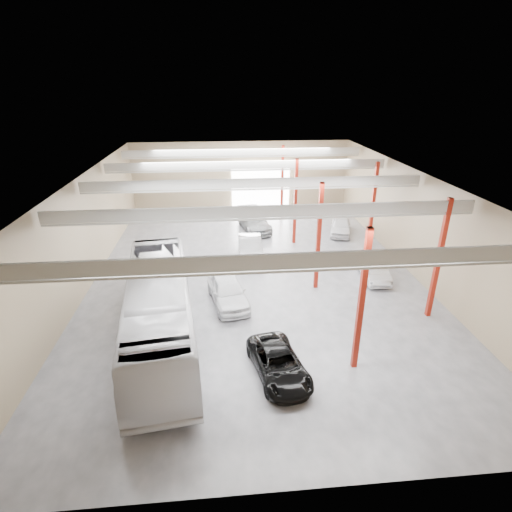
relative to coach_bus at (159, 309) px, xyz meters
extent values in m
cube|color=#4F4F55|center=(5.55, 6.96, -1.83)|extent=(22.00, 32.00, 0.01)
cube|color=beige|center=(5.55, 6.96, 5.17)|extent=(22.00, 32.00, 0.12)
cube|color=#846D52|center=(5.55, 22.96, 1.67)|extent=(22.00, 0.12, 7.00)
cube|color=#846D52|center=(5.55, -9.04, 1.67)|extent=(22.00, 0.12, 7.00)
cube|color=#846D52|center=(-5.45, 6.96, 1.67)|extent=(0.12, 32.00, 7.00)
cube|color=#846D52|center=(16.55, 6.96, 1.67)|extent=(0.12, 32.00, 7.00)
cube|color=white|center=(7.55, 22.81, 0.67)|extent=(6.00, 0.20, 5.00)
cube|color=maroon|center=(9.35, -3.04, 1.67)|extent=(0.25, 0.25, 7.00)
cube|color=maroon|center=(9.35, 4.96, 1.67)|extent=(0.25, 0.25, 7.00)
cube|color=maroon|center=(9.35, 12.96, 1.67)|extent=(0.25, 0.25, 7.00)
cube|color=maroon|center=(9.35, 19.96, 1.67)|extent=(0.25, 0.25, 7.00)
cube|color=maroon|center=(15.05, 0.96, 1.67)|extent=(0.25, 0.25, 7.00)
cube|color=maroon|center=(15.05, 10.96, 1.67)|extent=(0.25, 0.25, 7.00)
cube|color=#B4B4AF|center=(5.55, -5.04, 4.72)|extent=(21.60, 0.15, 0.60)
cube|color=#B4B4AF|center=(5.55, -5.04, 4.32)|extent=(21.60, 0.10, 0.10)
cube|color=#B4B4AF|center=(5.55, 0.96, 4.72)|extent=(21.60, 0.15, 0.60)
cube|color=#B4B4AF|center=(5.55, 0.96, 4.32)|extent=(21.60, 0.10, 0.10)
cube|color=#B4B4AF|center=(5.55, 6.96, 4.72)|extent=(21.60, 0.15, 0.60)
cube|color=#B4B4AF|center=(5.55, 6.96, 4.32)|extent=(21.60, 0.10, 0.10)
cube|color=#B4B4AF|center=(5.55, 12.96, 4.72)|extent=(21.60, 0.15, 0.60)
cube|color=#B4B4AF|center=(5.55, 12.96, 4.32)|extent=(21.60, 0.10, 0.10)
cube|color=#B4B4AF|center=(5.55, 18.96, 4.72)|extent=(21.60, 0.15, 0.60)
cube|color=#B4B4AF|center=(5.55, 18.96, 4.32)|extent=(21.60, 0.10, 0.10)
imported|color=silver|center=(0.00, 0.00, 0.00)|extent=(4.72, 13.42, 3.66)
imported|color=black|center=(5.68, -3.33, -1.20)|extent=(2.88, 4.82, 1.25)
imported|color=white|center=(3.55, 3.47, -1.00)|extent=(2.84, 5.14, 1.66)
imported|color=#B5B6BB|center=(5.45, 10.17, -1.03)|extent=(1.76, 4.88, 1.60)
imported|color=gray|center=(6.31, 16.53, -1.02)|extent=(3.15, 5.86, 1.61)
imported|color=silver|center=(13.57, 6.01, -1.13)|extent=(1.78, 4.35, 1.40)
imported|color=silver|center=(13.85, 14.69, -1.10)|extent=(2.91, 4.59, 1.46)
camera|label=1|loc=(3.29, -17.87, 10.62)|focal=28.00mm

